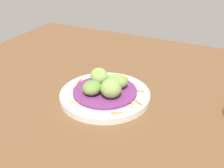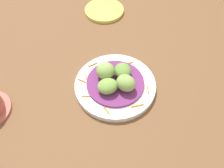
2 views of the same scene
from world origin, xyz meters
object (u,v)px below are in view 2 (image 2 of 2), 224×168
(main_plate, at_px, (115,85))
(guac_scoop_right, at_px, (108,86))
(guac_scoop_center, at_px, (105,71))
(side_plate_small, at_px, (104,10))
(guac_scoop_back, at_px, (126,83))
(guac_scoop_left, at_px, (123,71))

(main_plate, xyz_separation_m, guac_scoop_right, (0.03, -0.02, 0.03))
(guac_scoop_center, height_order, side_plate_small, guac_scoop_center)
(guac_scoop_right, xyz_separation_m, guac_scoop_back, (-0.01, 0.05, 0.01))
(guac_scoop_center, relative_size, guac_scoop_back, 0.96)
(main_plate, distance_m, side_plate_small, 0.36)
(guac_scoop_right, xyz_separation_m, side_plate_small, (-0.39, -0.01, -0.04))
(guac_scoop_back, bearing_deg, side_plate_small, -170.77)
(guac_scoop_center, bearing_deg, side_plate_small, -178.83)
(guac_scoop_left, distance_m, side_plate_small, 0.34)
(guac_scoop_right, distance_m, side_plate_small, 0.39)
(guac_scoop_center, bearing_deg, guac_scoop_right, 7.03)
(guac_scoop_center, xyz_separation_m, guac_scoop_right, (0.05, 0.01, -0.01))
(main_plate, height_order, guac_scoop_back, guac_scoop_back)
(side_plate_small, bearing_deg, guac_scoop_right, 1.92)
(guac_scoop_right, height_order, guac_scoop_back, guac_scoop_back)
(guac_scoop_back, distance_m, side_plate_small, 0.39)
(guac_scoop_left, height_order, guac_scoop_center, guac_scoop_center)
(main_plate, bearing_deg, guac_scoop_right, -37.97)
(main_plate, bearing_deg, side_plate_small, -174.53)
(main_plate, bearing_deg, guac_scoop_center, -127.97)
(guac_scoop_back, height_order, side_plate_small, guac_scoop_back)
(main_plate, distance_m, guac_scoop_right, 0.05)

